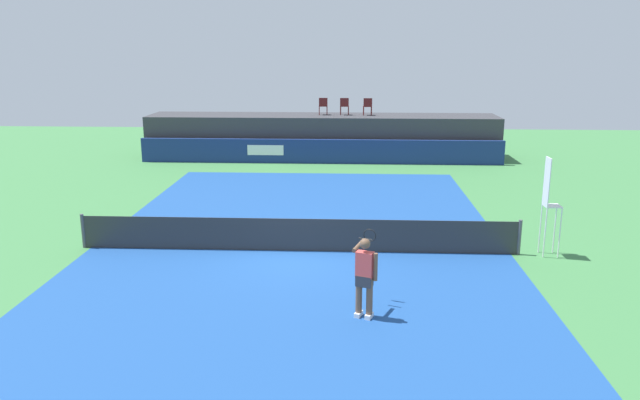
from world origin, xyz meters
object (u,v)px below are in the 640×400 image
at_px(spectator_chair_left, 344,105).
at_px(umpire_chair, 549,200).
at_px(spectator_chair_far_left, 323,105).
at_px(net_post_near, 83,231).
at_px(spectator_chair_center, 368,106).
at_px(tennis_player, 365,275).
at_px(net_post_far, 519,237).

distance_m(spectator_chair_left, umpire_chair, 16.46).
bearing_deg(spectator_chair_far_left, net_post_near, -112.07).
height_order(spectator_chair_center, tennis_player, spectator_chair_center).
relative_size(spectator_chair_left, net_post_far, 0.89).
relative_size(net_post_near, tennis_player, 0.56).
distance_m(umpire_chair, net_post_far, 1.30).
distance_m(net_post_far, tennis_player, 6.17).
xyz_separation_m(spectator_chair_left, net_post_near, (-7.34, -15.37, -2.19)).
xyz_separation_m(umpire_chair, net_post_near, (-13.11, 0.00, -1.09)).
relative_size(spectator_chair_left, umpire_chair, 0.32).
bearing_deg(tennis_player, spectator_chair_center, 88.44).
bearing_deg(spectator_chair_far_left, net_post_far, -68.19).
bearing_deg(net_post_near, net_post_far, 0.00).
height_order(spectator_chair_far_left, net_post_far, spectator_chair_far_left).
height_order(umpire_chair, net_post_far, umpire_chair).
height_order(spectator_chair_left, umpire_chair, spectator_chair_left).
distance_m(spectator_chair_left, tennis_player, 19.76).
xyz_separation_m(spectator_chair_far_left, spectator_chair_left, (1.10, -0.02, 0.00)).
bearing_deg(net_post_near, tennis_player, -28.28).
distance_m(spectator_chair_center, net_post_near, 17.65).
relative_size(spectator_chair_far_left, tennis_player, 0.50).
bearing_deg(spectator_chair_far_left, spectator_chair_left, -1.06).
bearing_deg(spectator_chair_left, spectator_chair_far_left, 178.94).
relative_size(spectator_chair_far_left, spectator_chair_left, 1.00).
relative_size(spectator_chair_far_left, spectator_chair_center, 1.00).
xyz_separation_m(spectator_chair_far_left, spectator_chair_center, (2.29, -0.10, 0.00)).
relative_size(spectator_chair_far_left, umpire_chair, 0.32).
bearing_deg(net_post_near, spectator_chair_center, 60.84).
relative_size(spectator_chair_left, spectator_chair_center, 1.00).
bearing_deg(tennis_player, spectator_chair_left, 91.92).
height_order(net_post_far, tennis_player, tennis_player).
xyz_separation_m(spectator_chair_center, tennis_player, (-0.53, -19.60, -1.73)).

